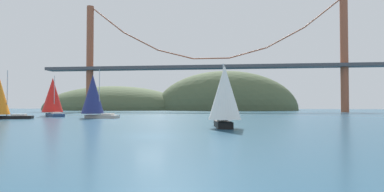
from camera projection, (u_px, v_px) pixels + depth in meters
The scene contains 7 objects.
ground_plane at pixel (150, 136), 28.15m from camera, with size 360.00×360.00×0.00m, color navy.
headland_center at pixel (225, 110), 161.56m from camera, with size 73.03×44.00×40.48m, color #4C5B3D.
headland_left at pixel (113, 110), 168.65m from camera, with size 78.78×44.00×25.57m, color #4C5B3D.
suspension_bridge at pixel (211, 62), 122.98m from camera, with size 135.80×6.00×43.72m.
sailboat_red_spinnaker at pixel (53, 96), 76.68m from camera, with size 9.01×9.34×9.83m.
sailboat_white_mainsail at pixel (224, 95), 37.25m from camera, with size 4.35×7.11×7.86m.
sailboat_navy_sail at pixel (93, 95), 66.13m from camera, with size 8.46×5.20×10.26m.
Camera 1 is at (7.07, -27.60, 2.84)m, focal length 29.33 mm.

